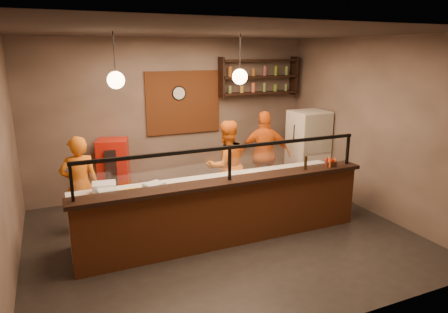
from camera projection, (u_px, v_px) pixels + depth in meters
name	position (u px, v px, depth m)	size (l,w,h in m)	color
floor	(222.00, 236.00, 6.55)	(6.00, 6.00, 0.00)	black
ceiling	(221.00, 32.00, 5.73)	(6.00, 6.00, 0.00)	#352D29
wall_back	(174.00, 117.00, 8.36)	(6.00, 6.00, 0.00)	#796459
wall_left	(1.00, 162.00, 4.98)	(5.00, 5.00, 0.00)	#796459
wall_right	(372.00, 127.00, 7.31)	(5.00, 5.00, 0.00)	#796459
wall_front	(322.00, 191.00, 3.93)	(6.00, 6.00, 0.00)	#796459
brick_patch	(183.00, 103.00, 8.33)	(1.60, 0.04, 1.30)	brown
service_counter	(229.00, 214.00, 6.16)	(4.60, 0.25, 1.00)	brown
counter_ledge	(229.00, 182.00, 6.02)	(4.70, 0.37, 0.06)	black
worktop_cabinet	(217.00, 208.00, 6.62)	(4.60, 0.75, 0.85)	gray
worktop	(217.00, 182.00, 6.50)	(4.60, 0.75, 0.05)	white
sneeze_guard	(230.00, 160.00, 5.93)	(4.50, 0.05, 0.52)	white
wall_shelving	(259.00, 77.00, 8.73)	(1.84, 0.28, 0.85)	black
wall_clock	(179.00, 93.00, 8.23)	(0.30, 0.30, 0.04)	black
pendant_left	(116.00, 80.00, 5.49)	(0.24, 0.24, 0.77)	black
pendant_right	(240.00, 77.00, 6.23)	(0.24, 0.24, 0.77)	black
cook_left	(80.00, 185.00, 6.52)	(0.60, 0.39, 1.64)	orange
cook_mid	(226.00, 165.00, 7.52)	(0.83, 0.65, 1.71)	orange
cook_right	(265.00, 155.00, 8.14)	(1.05, 0.44, 1.79)	orange
fridge	(308.00, 151.00, 8.55)	(0.72, 0.67, 1.73)	beige
red_cooler	(114.00, 172.00, 7.76)	(0.56, 0.52, 1.31)	#B5170C
pizza_dough	(259.00, 173.00, 6.85)	(0.44, 0.44, 0.01)	#F3EBCE
prep_tub_a	(108.00, 193.00, 5.70)	(0.27, 0.21, 0.13)	silver
prep_tub_b	(104.00, 188.00, 5.87)	(0.33, 0.27, 0.17)	white
prep_tub_c	(154.00, 187.00, 5.94)	(0.28, 0.22, 0.14)	silver
rolling_pin	(128.00, 190.00, 5.94)	(0.06, 0.06, 0.34)	yellow
condiment_caddy	(331.00, 164.00, 6.70)	(0.16, 0.12, 0.09)	black
pepper_mill	(306.00, 163.00, 6.51)	(0.05, 0.05, 0.23)	black
small_plate	(330.00, 165.00, 6.76)	(0.18, 0.18, 0.01)	white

